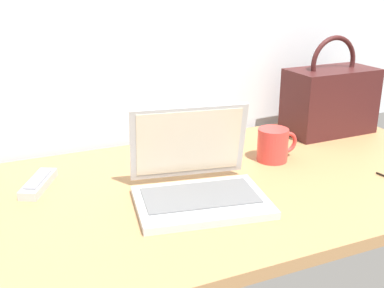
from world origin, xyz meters
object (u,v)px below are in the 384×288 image
at_px(laptop, 197,180).
at_px(coffee_mug, 274,144).
at_px(handbag, 330,99).
at_px(remote_control_near, 38,183).

relative_size(laptop, coffee_mug, 2.70).
distance_m(laptop, handbag, 0.69).
xyz_separation_m(remote_control_near, handbag, (0.98, 0.07, 0.10)).
distance_m(laptop, remote_control_near, 0.41).
bearing_deg(laptop, remote_control_near, 148.08).
xyz_separation_m(laptop, coffee_mug, (0.31, 0.13, 0.00)).
height_order(laptop, remote_control_near, laptop).
bearing_deg(remote_control_near, laptop, -31.92).
relative_size(remote_control_near, handbag, 0.49).
height_order(laptop, coffee_mug, laptop).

